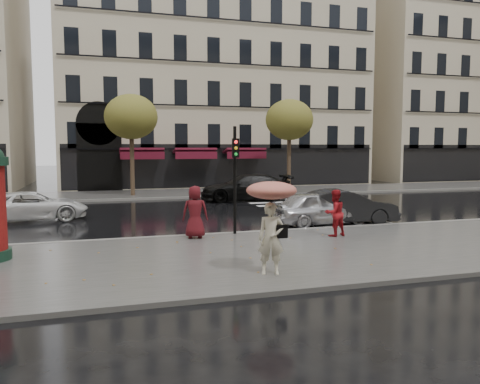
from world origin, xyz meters
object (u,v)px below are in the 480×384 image
object	(u,v)px
car_silver	(320,208)
woman_red	(335,213)
woman_umbrella	(271,211)
traffic_light	(235,169)
car_white	(32,206)
car_black	(246,188)
car_darkgrey	(344,207)
man_burgundy	(195,212)

from	to	relation	value
car_silver	woman_red	bearing A→B (deg)	160.10
woman_umbrella	woman_red	xyz separation A→B (m)	(3.86, 4.00, -0.73)
traffic_light	car_white	size ratio (longest dim) A/B	0.83
woman_umbrella	car_silver	size ratio (longest dim) A/B	0.56
woman_red	car_silver	world-z (taller)	woman_red
car_white	car_black	xyz separation A→B (m)	(11.35, 4.82, 0.16)
woman_red	car_white	xyz separation A→B (m)	(-10.62, 7.65, -0.29)
woman_red	car_black	size ratio (longest dim) A/B	0.30
car_white	car_black	world-z (taller)	car_black
woman_red	car_darkgrey	bearing A→B (deg)	-136.62
traffic_light	car_silver	size ratio (longest dim) A/B	0.91
woman_umbrella	car_black	bearing A→B (deg)	74.44
man_burgundy	car_darkgrey	xyz separation A→B (m)	(6.70, 1.80, -0.30)
woman_red	car_silver	xyz separation A→B (m)	(0.89, 2.88, -0.22)
woman_umbrella	traffic_light	world-z (taller)	traffic_light
traffic_light	car_darkgrey	size ratio (longest dim) A/B	0.87
man_burgundy	car_black	xyz separation A→B (m)	(5.43, 11.39, -0.22)
car_darkgrey	car_black	world-z (taller)	car_black
man_burgundy	traffic_light	size ratio (longest dim) A/B	0.47
traffic_light	car_darkgrey	xyz separation A→B (m)	(5.18, 1.47, -1.71)
traffic_light	car_black	distance (m)	11.85
woman_red	car_black	distance (m)	12.49
man_burgundy	car_white	world-z (taller)	man_burgundy
woman_red	car_silver	size ratio (longest dim) A/B	0.39
woman_umbrella	car_darkgrey	bearing A→B (deg)	49.59
woman_red	car_white	distance (m)	13.09
traffic_light	car_white	distance (m)	9.87
car_black	car_silver	bearing A→B (deg)	6.30
man_burgundy	car_silver	world-z (taller)	man_burgundy
car_white	car_black	size ratio (longest dim) A/B	0.84
woman_umbrella	car_silver	distance (m)	8.41
traffic_light	car_silver	world-z (taller)	traffic_light
car_darkgrey	car_black	bearing A→B (deg)	15.41
woman_umbrella	car_white	size ratio (longest dim) A/B	0.50
car_silver	car_darkgrey	bearing A→B (deg)	-92.75
car_white	man_burgundy	bearing A→B (deg)	-144.70
car_black	car_white	bearing A→B (deg)	-61.66
woman_umbrella	traffic_light	bearing A→B (deg)	82.92
man_burgundy	traffic_light	bearing A→B (deg)	-154.64
woman_red	car_black	bearing A→B (deg)	-105.27
man_burgundy	traffic_light	world-z (taller)	traffic_light
woman_umbrella	car_black	distance (m)	17.12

